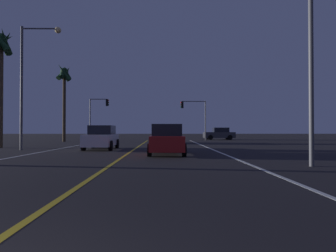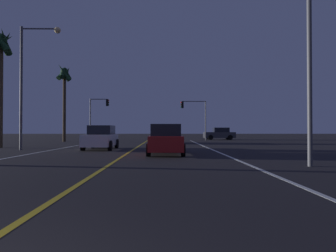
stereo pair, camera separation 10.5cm
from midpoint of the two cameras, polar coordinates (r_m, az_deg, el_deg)
The scene contains 13 objects.
lane_edge_right at distance 17.02m, azimuth 10.70°, elevation -5.41°, with size 0.16×42.38×0.01m, color silver.
lane_edge_left at distance 18.36m, azimuth -25.68°, elevation -5.01°, with size 0.16×42.38×0.01m, color silver.
lane_center_divider at distance 16.81m, azimuth -8.20°, elevation -5.47°, with size 0.16×42.38×0.01m, color gold.
car_oncoming at distance 21.21m, azimuth -13.08°, elevation -2.27°, with size 2.02×4.30×1.70m.
car_lead_same_lane at distance 16.32m, azimuth -0.46°, elevation -2.75°, with size 2.02×4.30×1.70m.
car_crossing_side at distance 41.28m, azimuth 10.03°, elevation -1.53°, with size 4.30×2.02×1.70m.
car_ahead_far at distance 29.89m, azimuth -0.20°, elevation -1.84°, with size 2.02×4.30×1.70m.
traffic_light_near_right at distance 38.59m, azimuth 4.91°, elevation 2.99°, with size 3.39×0.36×5.22m.
traffic_light_near_left at distance 39.36m, azimuth -13.53°, elevation 3.14°, with size 2.57×0.36×5.49m.
street_lamp_right_near at distance 12.50m, azimuth 23.80°, elevation 15.34°, with size 2.31×0.44×7.55m.
street_lamp_left_mid at distance 22.41m, azimuth -25.55°, elevation 9.69°, with size 2.79×0.44×8.54m.
palm_tree_left_mid at distance 26.49m, azimuth -30.12°, elevation 12.45°, with size 2.20×2.20×9.22m.
palm_tree_left_far at distance 36.33m, azimuth -19.86°, elevation 8.49°, with size 1.80×2.08×9.14m.
Camera 1 is at (2.08, -1.43, 1.39)m, focal length 30.93 mm.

